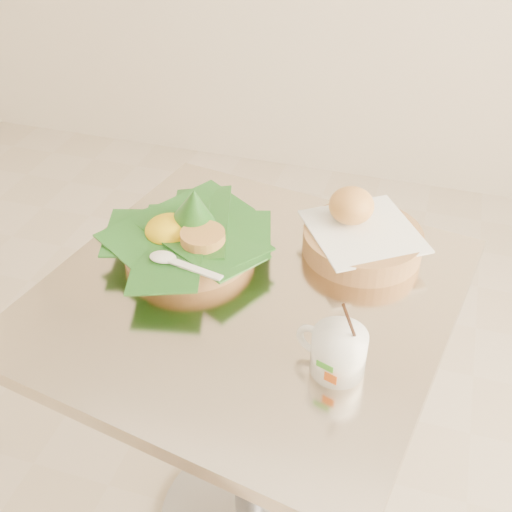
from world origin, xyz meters
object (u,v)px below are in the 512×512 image
(coffee_mug, at_px, (337,351))
(cafe_table, at_px, (248,375))
(rice_basket, at_px, (188,234))
(bread_basket, at_px, (360,235))

(coffee_mug, bearing_deg, cafe_table, 143.76)
(cafe_table, relative_size, rice_basket, 2.59)
(rice_basket, relative_size, coffee_mug, 2.13)
(cafe_table, xyz_separation_m, bread_basket, (0.17, 0.18, 0.26))
(cafe_table, bearing_deg, coffee_mug, -36.24)
(bread_basket, height_order, coffee_mug, coffee_mug)
(rice_basket, distance_m, bread_basket, 0.33)
(rice_basket, bearing_deg, cafe_table, -28.57)
(rice_basket, xyz_separation_m, bread_basket, (0.31, 0.11, -0.01))
(cafe_table, xyz_separation_m, coffee_mug, (0.19, -0.14, 0.26))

